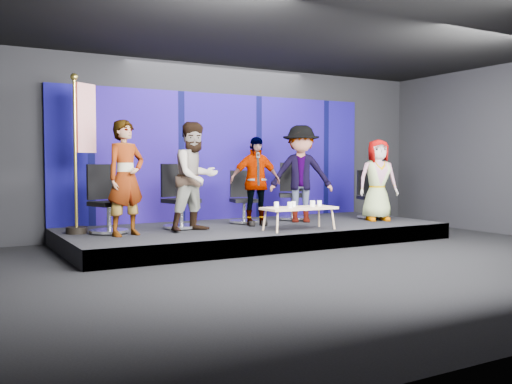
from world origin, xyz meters
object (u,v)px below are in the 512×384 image
at_px(panelist_a, 126,178).
at_px(mug_b, 290,205).
at_px(panelist_c, 255,181).
at_px(mug_a, 276,205).
at_px(chair_a, 107,211).
at_px(chair_d, 292,201).
at_px(panelist_d, 301,174).
at_px(coffee_table, 299,209).
at_px(panelist_b, 195,177).
at_px(chair_e, 369,202).
at_px(mug_c, 293,204).
at_px(chair_c, 243,206).
at_px(panelist_e, 378,180).
at_px(chair_b, 179,207).
at_px(mug_d, 313,204).
at_px(flag_stand, 82,149).
at_px(mug_e, 319,203).

height_order(panelist_a, mug_b, panelist_a).
height_order(panelist_c, mug_a, panelist_c).
bearing_deg(chair_a, chair_d, -12.91).
distance_m(panelist_d, coffee_table, 1.45).
xyz_separation_m(panelist_b, chair_e, (4.13, 0.31, -0.60)).
relative_size(chair_d, mug_a, 11.98).
distance_m(coffee_table, mug_c, 0.15).
bearing_deg(chair_c, mug_a, -82.22).
bearing_deg(chair_e, coffee_table, -136.57).
xyz_separation_m(panelist_b, coffee_table, (1.65, -0.74, -0.57)).
height_order(mug_b, mug_c, mug_b).
bearing_deg(panelist_c, mug_a, -83.67).
bearing_deg(panelist_e, chair_b, -168.65).
bearing_deg(mug_b, chair_d, 55.97).
height_order(mug_a, mug_d, mug_d).
distance_m(chair_a, coffee_table, 3.28).
distance_m(chair_e, mug_a, 3.04).
relative_size(chair_b, flag_stand, 0.44).
distance_m(mug_a, mug_d, 0.67).
bearing_deg(mug_b, mug_a, 122.69).
bearing_deg(panelist_b, panelist_a, 166.64).
bearing_deg(mug_b, panelist_a, 162.30).
distance_m(panelist_c, chair_d, 1.40).
xyz_separation_m(panelist_c, panelist_e, (2.61, -0.43, -0.01)).
xyz_separation_m(chair_e, mug_b, (-2.75, -1.16, 0.12)).
bearing_deg(flag_stand, chair_e, -36.98).
relative_size(panelist_c, panelist_d, 0.87).
xyz_separation_m(chair_c, chair_e, (2.79, -0.46, -0.00)).
bearing_deg(chair_e, mug_e, -132.50).
relative_size(chair_c, mug_c, 10.86).
distance_m(panelist_c, panelist_d, 1.09).
xyz_separation_m(chair_b, panelist_c, (1.43, -0.23, 0.45)).
height_order(panelist_e, mug_c, panelist_e).
bearing_deg(panelist_d, chair_c, -172.61).
bearing_deg(chair_d, coffee_table, -90.21).
distance_m(panelist_d, mug_b, 1.66).
bearing_deg(coffee_table, chair_e, 22.78).
height_order(panelist_c, mug_b, panelist_c).
relative_size(chair_c, mug_d, 9.45).
xyz_separation_m(mug_a, mug_e, (0.84, -0.09, -0.00)).
xyz_separation_m(chair_d, panelist_e, (1.41, -1.00, 0.44)).
relative_size(chair_c, coffee_table, 0.78).
height_order(chair_c, coffee_table, chair_c).
distance_m(chair_b, panelist_c, 1.51).
xyz_separation_m(mug_a, mug_d, (0.65, -0.15, 0.00)).
bearing_deg(chair_b, chair_a, 167.71).
xyz_separation_m(panelist_d, mug_a, (-1.17, -0.98, -0.50)).
distance_m(panelist_c, coffee_table, 1.15).
bearing_deg(chair_d, mug_b, -95.14).
xyz_separation_m(chair_a, chair_e, (5.53, -0.15, -0.04)).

